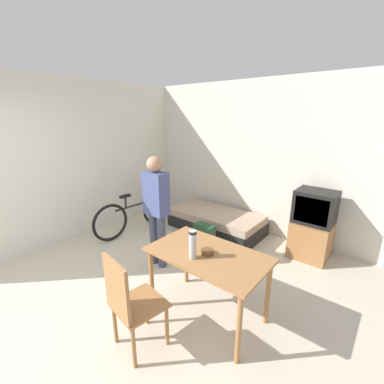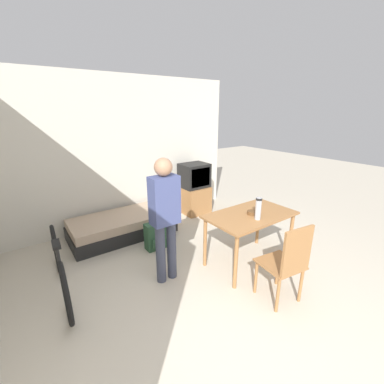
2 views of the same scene
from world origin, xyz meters
name	(u,v)px [view 1 (image 1 of 2)]	position (x,y,z in m)	size (l,w,h in m)	color
ground_plane	(40,345)	(0.00, 0.00, 0.00)	(20.00, 20.00, 0.00)	beige
wall_back	(240,157)	(0.00, 3.72, 1.35)	(4.86, 0.06, 2.70)	silver
wall_left	(93,159)	(-1.96, 1.85, 1.35)	(0.06, 4.69, 2.70)	silver
daybed	(216,221)	(-0.15, 3.19, 0.18)	(1.74, 0.84, 0.36)	black
tv	(313,226)	(1.49, 3.33, 0.51)	(0.55, 0.55, 1.05)	#9E6B3D
dining_table	(208,261)	(0.99, 1.34, 0.66)	(1.22, 0.71, 0.75)	#9E6B3D
wooden_chair	(129,301)	(0.72, 0.54, 0.54)	(0.49, 0.49, 0.98)	#9E6B3D
bicycle	(135,214)	(-1.29, 2.19, 0.34)	(0.16, 1.68, 0.75)	black
person_standing	(156,205)	(-0.14, 1.69, 0.92)	(0.34, 0.21, 1.60)	#3D4256
thermos_flask	(193,243)	(0.93, 1.17, 0.91)	(0.08, 0.08, 0.29)	#B7B7BC
mate_bowl	(207,252)	(0.99, 1.32, 0.78)	(0.13, 0.13, 0.05)	brown
backpack	(204,237)	(0.11, 2.45, 0.21)	(0.34, 0.21, 0.43)	#284C33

